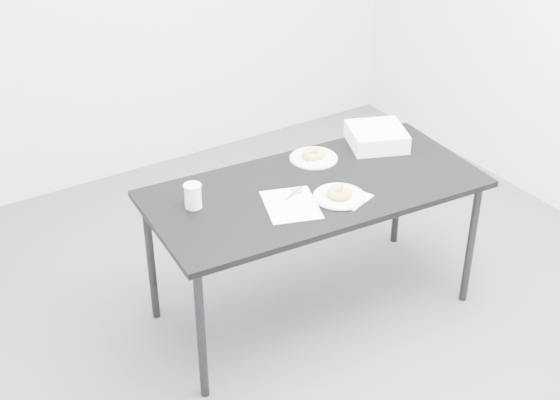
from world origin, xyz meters
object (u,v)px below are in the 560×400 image
table (315,196)px  plate_far (314,158)px  pen (294,193)px  donut_far (314,154)px  bakery_box (377,137)px  plate_near (339,197)px  coffee_cup (193,196)px  donut_near (340,192)px  scorecard (291,205)px

table → plate_far: bearing=61.3°
pen → donut_far: bearing=17.1°
table → plate_far: plate_far is taller
table → bakery_box: size_ratio=5.93×
table → plate_near: size_ratio=6.80×
table → donut_far: size_ratio=14.47×
donut_far → bakery_box: bearing=-7.3°
bakery_box → coffee_cup: bearing=-155.4°
table → donut_near: donut_near is taller
donut_near → plate_far: (0.12, 0.39, -0.03)m
table → scorecard: size_ratio=5.59×
scorecard → donut_near: donut_near is taller
table → scorecard: bearing=-152.1°
scorecard → donut_near: size_ratio=2.59×
plate_near → scorecard: bearing=163.2°
bakery_box → pen: bearing=-141.0°
table → bakery_box: bearing=24.3°
table → bakery_box: (0.53, 0.19, 0.10)m
scorecard → pen: pen is taller
plate_far → donut_near: bearing=-107.4°
donut_near → plate_far: 0.41m
donut_near → plate_far: size_ratio=0.47×
scorecard → donut_far: 0.47m
table → plate_near: plate_near is taller
donut_near → coffee_cup: (-0.61, 0.30, 0.03)m
plate_near → plate_far: size_ratio=1.00×
plate_near → pen: bearing=138.2°
pen → donut_far: 0.37m
table → plate_near: (0.03, -0.15, 0.06)m
scorecard → pen: size_ratio=2.15×
scorecard → plate_near: 0.24m
plate_near → donut_near: 0.02m
plate_far → donut_far: bearing=0.0°
pen → plate_near: bearing=-65.7°
table → donut_far: donut_far is taller
table → coffee_cup: (-0.58, 0.14, 0.11)m
scorecard → donut_far: donut_far is taller
scorecard → plate_far: plate_far is taller
table → coffee_cup: bearing=170.7°
donut_near → bakery_box: size_ratio=0.41×
plate_near → donut_far: donut_far is taller
scorecard → coffee_cup: 0.45m
donut_far → bakery_box: size_ratio=0.41×
pen → donut_near: size_ratio=1.20×
pen → plate_near: (0.16, -0.14, -0.00)m
donut_near → table: bearing=102.3°
plate_near → table: bearing=102.3°
plate_near → donut_far: size_ratio=2.13×
donut_far → coffee_cup: (-0.74, -0.09, 0.03)m
donut_near → plate_far: donut_near is taller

